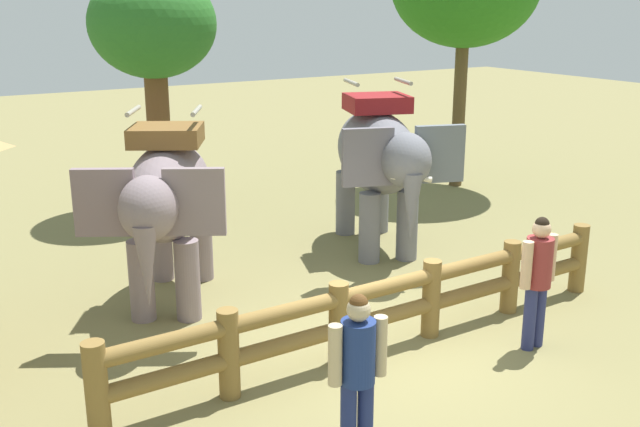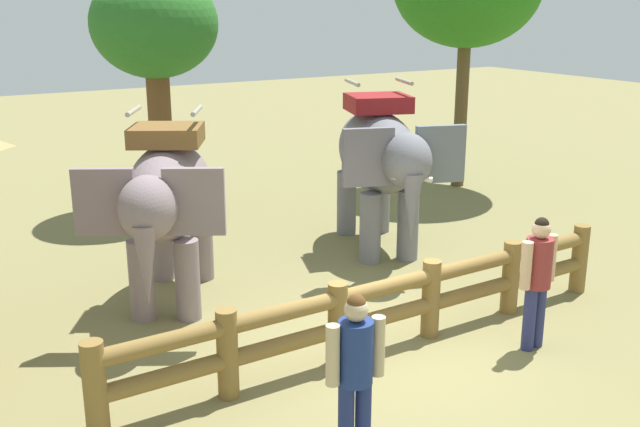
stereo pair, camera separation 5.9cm
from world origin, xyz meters
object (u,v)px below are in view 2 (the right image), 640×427
elephant_center (381,157)px  log_fence (386,305)px  elephant_near_left (167,198)px  tourist_man_in_blue (538,274)px  tourist_woman_in_black (355,366)px  tree_back_center (155,29)px

elephant_center → log_fence: bearing=-124.0°
elephant_near_left → elephant_center: (4.00, 0.44, 0.08)m
elephant_near_left → tourist_man_in_blue: size_ratio=1.89×
elephant_near_left → tourist_woman_in_black: size_ratio=1.92×
tourist_man_in_blue → log_fence: bearing=150.5°
log_fence → tourist_man_in_blue: size_ratio=4.35×
tourist_woman_in_black → tree_back_center: tree_back_center is taller
tree_back_center → elephant_near_left: bearing=-108.3°
tourist_woman_in_black → tree_back_center: (1.49, 9.60, 2.72)m
log_fence → tree_back_center: tree_back_center is taller
tree_back_center → tourist_woman_in_black: bearing=-98.8°
log_fence → tree_back_center: size_ratio=1.54×
elephant_near_left → tree_back_center: 5.69m
log_fence → tree_back_center: bearing=91.1°
tourist_woman_in_black → tourist_man_in_blue: tourist_man_in_blue is taller
elephant_near_left → tourist_man_in_blue: bearing=-47.5°
tourist_woman_in_black → tourist_man_in_blue: 3.38m
elephant_center → tree_back_center: size_ratio=0.72×
elephant_near_left → log_fence: bearing=-57.6°
elephant_near_left → tourist_woman_in_black: 4.63m
log_fence → elephant_center: elephant_center is taller
tourist_woman_in_black → tree_back_center: bearing=81.2°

